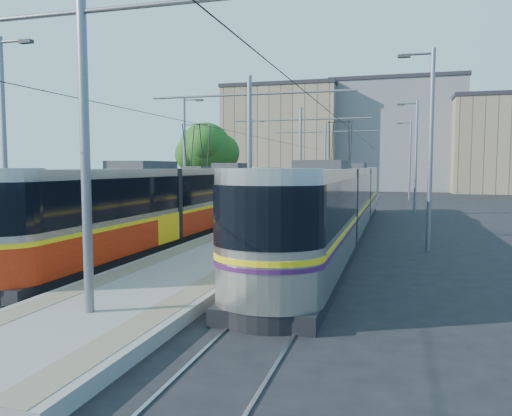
% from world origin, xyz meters
% --- Properties ---
extents(ground, '(160.00, 160.00, 0.00)m').
position_xyz_m(ground, '(0.00, 0.00, 0.00)').
color(ground, black).
rests_on(ground, ground).
extents(platform, '(4.00, 50.00, 0.30)m').
position_xyz_m(platform, '(0.00, 17.00, 0.15)').
color(platform, gray).
rests_on(platform, ground).
extents(tactile_strip_left, '(0.70, 50.00, 0.01)m').
position_xyz_m(tactile_strip_left, '(-1.45, 17.00, 0.30)').
color(tactile_strip_left, gray).
rests_on(tactile_strip_left, platform).
extents(tactile_strip_right, '(0.70, 50.00, 0.01)m').
position_xyz_m(tactile_strip_right, '(1.45, 17.00, 0.30)').
color(tactile_strip_right, gray).
rests_on(tactile_strip_right, platform).
extents(rails, '(8.71, 70.00, 0.03)m').
position_xyz_m(rails, '(0.00, 17.00, 0.02)').
color(rails, gray).
rests_on(rails, ground).
extents(tram_left, '(2.43, 28.46, 5.50)m').
position_xyz_m(tram_left, '(-3.60, 10.72, 1.71)').
color(tram_left, black).
rests_on(tram_left, ground).
extents(tram_right, '(2.43, 29.64, 5.50)m').
position_xyz_m(tram_right, '(3.60, 11.14, 1.86)').
color(tram_right, black).
rests_on(tram_right, ground).
extents(catenary, '(9.20, 70.00, 7.00)m').
position_xyz_m(catenary, '(0.00, 14.15, 4.52)').
color(catenary, slate).
rests_on(catenary, platform).
extents(street_lamps, '(15.18, 38.22, 8.00)m').
position_xyz_m(street_lamps, '(-0.00, 21.00, 4.18)').
color(street_lamps, slate).
rests_on(street_lamps, ground).
extents(shelter, '(0.70, 1.03, 2.14)m').
position_xyz_m(shelter, '(0.47, 12.78, 1.42)').
color(shelter, black).
rests_on(shelter, platform).
extents(tree, '(4.82, 4.45, 7.00)m').
position_xyz_m(tree, '(-8.69, 25.73, 4.73)').
color(tree, '#382314').
rests_on(tree, ground).
extents(building_left, '(16.32, 12.24, 15.01)m').
position_xyz_m(building_left, '(-10.00, 60.00, 7.51)').
color(building_left, gray).
rests_on(building_left, ground).
extents(building_centre, '(18.36, 14.28, 15.67)m').
position_xyz_m(building_centre, '(6.00, 64.00, 7.84)').
color(building_centre, slate).
rests_on(building_centre, ground).
extents(building_right, '(14.28, 10.20, 12.47)m').
position_xyz_m(building_right, '(20.00, 58.00, 6.25)').
color(building_right, gray).
rests_on(building_right, ground).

